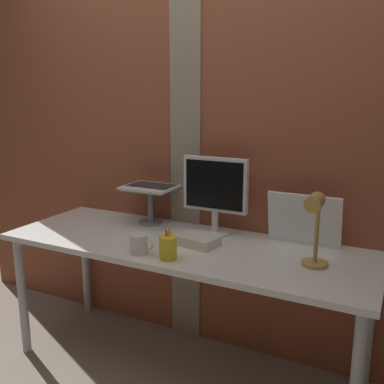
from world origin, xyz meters
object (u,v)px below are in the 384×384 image
(whiteboard_panel, at_px, (304,220))
(coffee_mug, at_px, (140,244))
(pen_cup, at_px, (168,248))
(laptop, at_px, (156,176))
(desk_lamp, at_px, (315,223))
(monitor, at_px, (215,190))

(whiteboard_panel, relative_size, coffee_mug, 2.99)
(whiteboard_panel, height_order, pen_cup, whiteboard_panel)
(laptop, height_order, desk_lamp, laptop)
(whiteboard_panel, height_order, coffee_mug, whiteboard_panel)
(laptop, distance_m, coffee_mug, 0.61)
(desk_lamp, xyz_separation_m, coffee_mug, (-0.79, -0.18, -0.17))
(whiteboard_panel, bearing_deg, desk_lamp, -69.70)
(pen_cup, bearing_deg, monitor, 84.90)
(whiteboard_panel, bearing_deg, coffee_mug, -144.88)
(desk_lamp, bearing_deg, whiteboard_panel, 110.30)
(pen_cup, bearing_deg, laptop, 126.11)
(coffee_mug, bearing_deg, laptop, 112.93)
(laptop, bearing_deg, desk_lamp, -18.60)
(monitor, relative_size, laptop, 1.39)
(laptop, height_order, whiteboard_panel, laptop)
(monitor, bearing_deg, laptop, 170.27)
(laptop, bearing_deg, pen_cup, -53.89)
(pen_cup, bearing_deg, coffee_mug, -179.97)
(monitor, relative_size, coffee_mug, 3.45)
(laptop, relative_size, coffee_mug, 2.48)
(laptop, relative_size, desk_lamp, 0.88)
(monitor, height_order, pen_cup, monitor)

